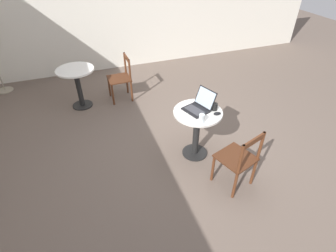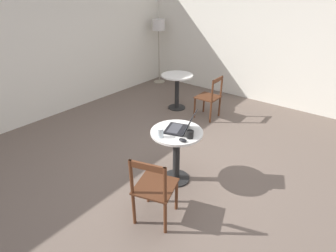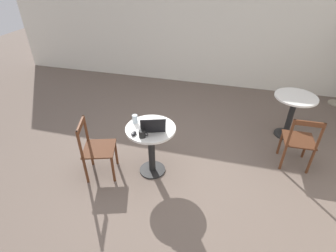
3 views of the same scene
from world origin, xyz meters
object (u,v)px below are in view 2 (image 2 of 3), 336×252
laptop (181,127)px  chair_near_left (154,189)px  cafe_table_mid (177,84)px  mouse (183,140)px  floor_lamp (159,29)px  chair_mid_front (210,97)px  mug (190,134)px  cafe_table_near (177,145)px  drinking_glass (160,133)px

laptop → chair_near_left: bearing=-164.9°
laptop → cafe_table_mid: bearing=37.6°
chair_near_left → mouse: (0.55, 0.03, 0.33)m
chair_near_left → floor_lamp: size_ratio=0.52×
chair_mid_front → mug: size_ratio=7.03×
cafe_table_near → mug: size_ratio=6.17×
cafe_table_mid → laptop: 2.41m
chair_near_left → laptop: bearing=15.1°
floor_lamp → mug: 4.44m
cafe_table_mid → mouse: size_ratio=7.40×
laptop → mouse: bearing=-138.7°
chair_mid_front → mug: bearing=-156.4°
cafe_table_mid → chair_near_left: (-2.65, -1.66, -0.11)m
mouse → chair_mid_front: bearing=21.9°
cafe_table_near → chair_mid_front: bearing=18.3°
chair_mid_front → mug: 2.20m
drinking_glass → mouse: bearing=-72.6°
cafe_table_near → chair_near_left: size_ratio=0.88×
cafe_table_mid → floor_lamp: bearing=51.9°
cafe_table_mid → chair_near_left: chair_near_left is taller
mouse → drinking_glass: size_ratio=0.88×
mug → cafe_table_mid: bearing=39.9°
chair_mid_front → cafe_table_near: bearing=-161.7°
chair_mid_front → drinking_glass: 2.30m
chair_mid_front → mouse: (-2.11, -0.85, 0.33)m
chair_near_left → drinking_glass: 0.67m
cafe_table_mid → mug: mug is taller
cafe_table_near → mouse: size_ratio=7.40×
chair_near_left → chair_mid_front: bearing=18.2°
laptop → mug: (-0.08, -0.19, -0.00)m
mug → floor_lamp: bearing=44.9°
floor_lamp → mug: floor_lamp is taller
cafe_table_near → floor_lamp: (3.08, 2.88, 0.86)m
cafe_table_near → laptop: (0.04, -0.03, 0.25)m
cafe_table_near → cafe_table_mid: 2.41m
cafe_table_near → laptop: bearing=-33.2°
chair_mid_front → floor_lamp: floor_lamp is taller
chair_mid_front → chair_near_left: bearing=-161.8°
cafe_table_mid → drinking_glass: drinking_glass is taller
cafe_table_near → drinking_glass: 0.36m
mug → drinking_glass: (-0.20, 0.28, 0.01)m
cafe_table_near → drinking_glass: drinking_glass is taller
mouse → mug: size_ratio=0.83×
chair_near_left → laptop: size_ratio=1.96×
laptop → mug: size_ratio=3.59×
laptop → mug: laptop is taller
floor_lamp → laptop: size_ratio=3.80×
floor_lamp → mouse: size_ratio=16.36×
mug → drinking_glass: 0.35m
chair_near_left → floor_lamp: (3.79, 3.11, 0.97)m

